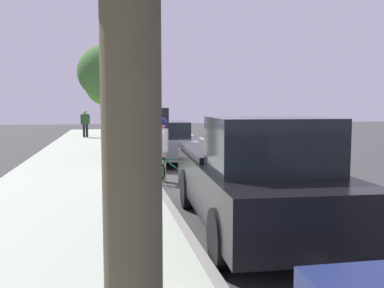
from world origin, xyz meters
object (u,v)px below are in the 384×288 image
parked_suv_tan_second (150,126)px  bicycle_at_curb (171,171)px  pedestrian_on_phone (85,122)px  cyclist_with_backpack (161,142)px  street_tree_mid_block (110,74)px  parked_pickup_black_far (254,178)px  parked_sedan_white_nearest (142,126)px  parked_sedan_grey_mid (167,142)px  street_tree_near_cyclist (109,84)px

parked_suv_tan_second → bicycle_at_curb: parked_suv_tan_second is taller
parked_suv_tan_second → pedestrian_on_phone: parked_suv_tan_second is taller
pedestrian_on_phone → parked_suv_tan_second: bearing=131.7°
cyclist_with_backpack → street_tree_mid_block: street_tree_mid_block is taller
parked_pickup_black_far → bicycle_at_curb: size_ratio=3.09×
parked_sedan_white_nearest → street_tree_mid_block: bearing=79.9°
bicycle_at_curb → parked_suv_tan_second: bearing=-93.0°
parked_sedan_grey_mid → street_tree_near_cyclist: bearing=-81.3°
parked_suv_tan_second → bicycle_at_curb: size_ratio=2.73×
parked_pickup_black_far → street_tree_mid_block: street_tree_mid_block is taller
bicycle_at_curb → cyclist_with_backpack: bearing=-63.3°
parked_pickup_black_far → parked_sedan_grey_mid: bearing=-88.5°
cyclist_with_backpack → street_tree_mid_block: (1.30, -4.78, 2.20)m
parked_pickup_black_far → pedestrian_on_phone: 20.27m
cyclist_with_backpack → pedestrian_on_phone: pedestrian_on_phone is taller
parked_suv_tan_second → street_tree_mid_block: bearing=71.3°
cyclist_with_backpack → street_tree_mid_block: bearing=-74.7°
parked_sedan_grey_mid → street_tree_mid_block: (2.04, -0.75, 2.55)m
parked_sedan_grey_mid → street_tree_mid_block: size_ratio=1.05×
parked_suv_tan_second → street_tree_mid_block: street_tree_mid_block is taller
parked_pickup_black_far → cyclist_with_backpack: parked_pickup_black_far is taller
parked_sedan_grey_mid → street_tree_near_cyclist: street_tree_near_cyclist is taller
parked_sedan_white_nearest → cyclist_with_backpack: 16.96m
street_tree_mid_block → street_tree_near_cyclist: bearing=-90.0°
street_tree_near_cyclist → parked_sedan_grey_mid: bearing=98.7°
cyclist_with_backpack → pedestrian_on_phone: bearing=-79.6°
parked_sedan_white_nearest → pedestrian_on_phone: bearing=26.8°
parked_sedan_white_nearest → pedestrian_on_phone: pedestrian_on_phone is taller
parked_pickup_black_far → street_tree_near_cyclist: street_tree_near_cyclist is taller
cyclist_with_backpack → street_tree_near_cyclist: street_tree_near_cyclist is taller
parked_sedan_grey_mid → cyclist_with_backpack: bearing=79.7°
parked_pickup_black_far → bicycle_at_curb: 4.47m
parked_sedan_grey_mid → street_tree_mid_block: 3.34m
bicycle_at_curb → parked_pickup_black_far: bearing=99.6°
parked_pickup_black_far → pedestrian_on_phone: bearing=-79.4°
parked_sedan_grey_mid → street_tree_near_cyclist: size_ratio=0.91×
parked_suv_tan_second → pedestrian_on_phone: (3.60, -4.04, 0.06)m
street_tree_mid_block → bicycle_at_curb: bearing=106.3°
parked_pickup_black_far → cyclist_with_backpack: 4.92m
parked_suv_tan_second → parked_pickup_black_far: bearing=90.5°
parked_sedan_grey_mid → bicycle_at_curb: (0.51, 4.48, -0.38)m
parked_sedan_white_nearest → cyclist_with_backpack: (0.87, 16.94, 0.35)m
parked_sedan_white_nearest → parked_pickup_black_far: size_ratio=0.83×
street_tree_near_cyclist → street_tree_mid_block: size_ratio=1.16×
parked_sedan_white_nearest → parked_pickup_black_far: bearing=90.3°
street_tree_mid_block → pedestrian_on_phone: (1.47, -10.32, -2.21)m
bicycle_at_curb → street_tree_mid_block: size_ratio=0.41×
bicycle_at_curb → parked_sedan_white_nearest: bearing=-92.1°
bicycle_at_curb → pedestrian_on_phone: bearing=-79.1°
parked_sedan_white_nearest → parked_pickup_black_far: parked_pickup_black_far is taller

